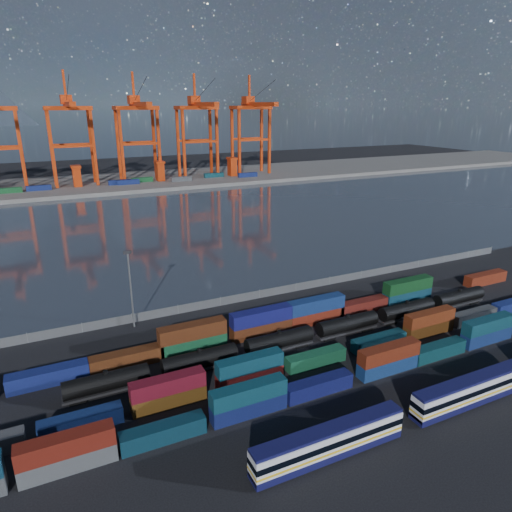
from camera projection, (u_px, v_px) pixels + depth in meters
name	position (u px, v px, depth m)	size (l,w,h in m)	color
ground	(325.00, 353.00, 84.88)	(700.00, 700.00, 0.00)	black
harbor_water	(172.00, 225.00, 174.74)	(700.00, 700.00, 0.00)	#2C3440
far_quay	(122.00, 182.00, 264.30)	(700.00, 70.00, 2.00)	#514F4C
distant_mountains	(56.00, 44.00, 1410.32)	(2470.00, 1100.00, 520.00)	#1E2630
passenger_train	(471.00, 391.00, 69.65)	(74.13, 2.73, 4.69)	silver
container_row_south	(327.00, 379.00, 73.07)	(127.02, 2.39, 5.09)	#414346
container_row_mid	(358.00, 345.00, 84.23)	(140.25, 2.33, 4.96)	#3E3F43
container_row_north	(276.00, 321.00, 92.17)	(130.36, 2.60, 5.53)	#101F50
tanker_string	(314.00, 332.00, 88.01)	(91.21, 2.94, 4.21)	black
waterfront_fence	(260.00, 294.00, 108.53)	(160.12, 0.12, 2.20)	#595B5E
yard_light_mast	(131.00, 285.00, 91.92)	(1.60, 0.40, 16.60)	slate
gantry_cranes	(104.00, 117.00, 244.09)	(198.38, 44.90, 60.80)	red
quay_containers	(106.00, 183.00, 246.63)	(172.58, 10.99, 2.60)	navy
straddle_carriers	(120.00, 173.00, 252.56)	(140.00, 7.00, 11.10)	red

